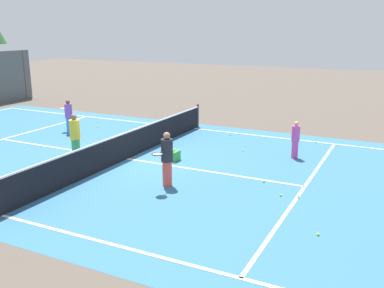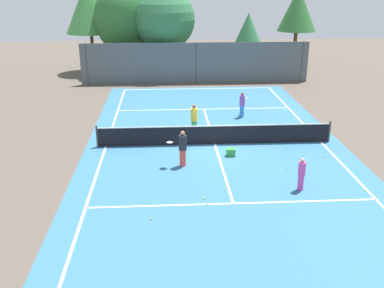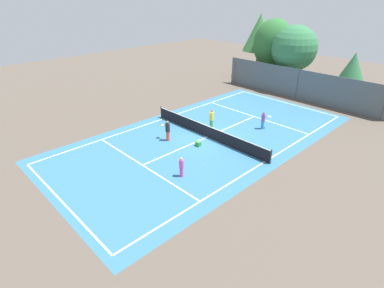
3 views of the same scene
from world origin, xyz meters
name	(u,v)px [view 3 (image 3 of 3)]	position (x,y,z in m)	size (l,w,h in m)	color
ground_plane	(207,137)	(0.00, 0.00, 0.00)	(80.00, 80.00, 0.00)	brown
court_surface	(207,137)	(0.00, 0.00, 0.00)	(13.00, 25.00, 0.01)	teal
tennis_net	(207,131)	(0.00, 0.00, 0.51)	(11.90, 0.10, 1.10)	#333833
perimeter_fence	(297,84)	(0.00, 14.00, 1.60)	(18.00, 0.12, 3.20)	#515B60
tree_0	(353,68)	(4.46, 16.07, 3.77)	(2.58, 2.58, 5.26)	brown
tree_1	(294,49)	(-2.41, 16.72, 4.70)	(5.06, 5.06, 7.24)	brown
tree_3	(273,44)	(-5.76, 17.68, 4.74)	(4.89, 4.75, 7.69)	brown
tree_4	(260,32)	(-8.73, 18.92, 5.72)	(4.17, 4.17, 8.05)	brown
player_0	(263,120)	(2.15, 4.59, 0.79)	(0.63, 0.89, 1.53)	#388CD8
player_1	(181,167)	(2.84, -5.40, 0.70)	(0.29, 0.29, 1.36)	#D14799
player_2	(168,130)	(-1.76, -2.67, 0.85)	(0.92, 0.36, 1.66)	#E54C3F
player_3	(212,119)	(-0.96, 1.50, 0.87)	(0.36, 0.36, 1.70)	#3FA559
ball_crate	(198,144)	(0.58, -1.64, 0.18)	(0.40, 0.29, 0.43)	green
tennis_ball_0	(207,195)	(5.38, -5.70, 0.03)	(0.07, 0.07, 0.07)	#CCE533
tennis_ball_1	(259,142)	(3.47, 2.13, 0.03)	(0.07, 0.07, 0.07)	#CCE533
tennis_ball_2	(107,154)	(-3.06, -7.37, 0.03)	(0.07, 0.07, 0.07)	#CCE533
tennis_ball_3	(277,135)	(3.73, 4.30, 0.03)	(0.07, 0.07, 0.07)	#CCE533
tennis_ball_4	(273,112)	(0.64, 8.59, 0.03)	(0.07, 0.07, 0.07)	#CCE533
tennis_ball_5	(284,111)	(1.25, 9.68, 0.03)	(0.07, 0.07, 0.07)	#CCE533
tennis_ball_6	(241,169)	(5.00, -2.03, 0.03)	(0.07, 0.07, 0.07)	#CCE533
tennis_ball_7	(155,158)	(-0.19, -5.20, 0.03)	(0.07, 0.07, 0.07)	#CCE533
tennis_ball_8	(199,145)	(0.61, -1.52, 0.03)	(0.07, 0.07, 0.07)	#CCE533
tennis_ball_9	(134,160)	(-0.98, -6.43, 0.03)	(0.07, 0.07, 0.07)	#CCE533
tennis_ball_10	(139,157)	(-1.07, -5.96, 0.03)	(0.07, 0.07, 0.07)	#CCE533
tennis_ball_11	(203,165)	(2.86, -3.42, 0.03)	(0.07, 0.07, 0.07)	#CCE533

